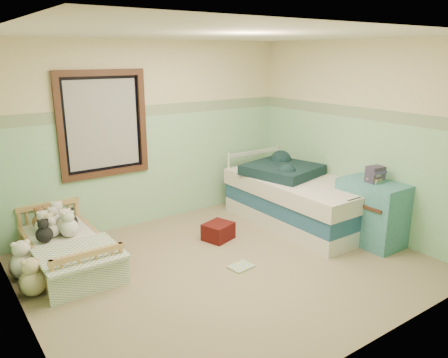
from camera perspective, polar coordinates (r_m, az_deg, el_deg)
floor at (r=5.08m, az=0.61°, el=-11.26°), size 4.20×3.60×0.02m
ceiling at (r=4.52m, az=0.71°, el=18.46°), size 4.20×3.60×0.02m
wall_back at (r=6.16m, az=-9.28°, el=5.80°), size 4.20×0.04×2.50m
wall_front at (r=3.41m, az=18.75°, el=-3.08°), size 4.20×0.04×2.50m
wall_left at (r=3.85m, az=-25.60°, el=-1.68°), size 0.04×3.60×2.50m
wall_right at (r=6.09m, az=16.94°, el=5.21°), size 0.04×3.60×2.50m
wainscot_mint at (r=6.25m, az=-9.01°, el=1.27°), size 4.20×0.01×1.50m
border_strip at (r=6.10m, az=-9.35°, el=8.79°), size 4.20×0.01×0.15m
window_frame at (r=5.82m, az=-15.41°, el=6.86°), size 1.16×0.06×1.36m
window_blinds at (r=5.83m, az=-15.45°, el=6.87°), size 0.92×0.01×1.12m
toddler_bed_frame at (r=5.33m, az=-19.55°, el=-9.60°), size 0.75×1.49×0.19m
toddler_mattress at (r=5.27m, az=-19.71°, el=-8.06°), size 0.68×1.43×0.12m
patchwork_quilt at (r=4.83m, az=-18.23°, el=-9.19°), size 0.81×0.75×0.03m
plush_bed_brown at (r=5.64m, az=-22.74°, el=-5.13°), size 0.19×0.19×0.19m
plush_bed_white at (r=5.67m, az=-20.79°, el=-4.66°), size 0.21×0.21×0.21m
plush_bed_tan at (r=5.45m, az=-21.69°, el=-5.80°), size 0.17×0.17×0.17m
plush_bed_dark at (r=5.49m, az=-19.37°, el=-5.33°), size 0.18×0.18×0.18m
plush_floor_cream at (r=5.21m, az=-24.61°, el=-10.17°), size 0.29×0.29×0.29m
plush_floor_tan at (r=4.84m, az=-23.58°, el=-12.23°), size 0.27×0.27×0.27m
twin_bed_frame at (r=6.29m, az=9.56°, el=-4.77°), size 1.03×2.06×0.22m
twin_boxspring at (r=6.22m, az=9.65°, el=-2.88°), size 1.03×2.06×0.22m
twin_mattress at (r=6.15m, az=9.75°, el=-0.94°), size 1.07×2.10×0.22m
teal_blanket at (r=6.28m, az=7.58°, el=1.20°), size 1.06×1.10×0.14m
dresser at (r=5.81m, az=18.59°, el=-4.14°), size 0.50×0.80×0.80m
book_stack at (r=5.66m, az=19.05°, el=0.59°), size 0.22×0.18×0.20m
red_pillow at (r=5.69m, az=-0.76°, el=-6.82°), size 0.42×0.40×0.22m
floor_book at (r=5.02m, az=2.22°, el=-11.32°), size 0.28×0.23×0.02m
extra_plush_0 at (r=5.38m, az=-19.83°, el=-5.69°), size 0.21×0.21×0.21m
extra_plush_1 at (r=5.29m, az=-19.45°, el=-6.03°), size 0.21×0.21×0.21m
extra_plush_2 at (r=5.61m, az=-21.26°, el=-5.11°), size 0.18×0.18×0.18m
extra_plush_3 at (r=5.47m, az=-22.39°, el=-5.67°), size 0.19×0.19×0.19m
extra_plush_4 at (r=5.23m, az=-22.31°, el=-6.69°), size 0.18×0.18×0.18m
extra_plush_5 at (r=5.35m, az=-21.41°, el=-6.23°), size 0.16×0.16×0.16m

